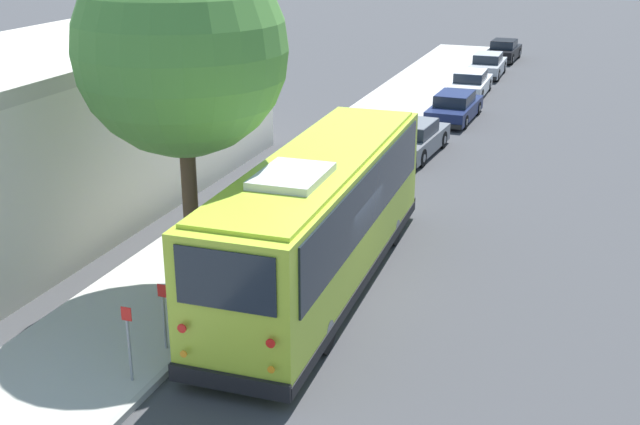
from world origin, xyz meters
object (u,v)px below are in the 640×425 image
at_px(parked_sedan_navy, 455,107).
at_px(parked_sedan_black, 504,51).
at_px(fire_hydrant, 336,178).
at_px(parked_sedan_gray, 414,139).
at_px(street_tree, 183,34).
at_px(parked_sedan_silver, 488,65).
at_px(sign_post_near, 129,343).
at_px(shuttle_bus, 320,214).
at_px(sign_post_far, 164,316).
at_px(parked_sedan_white, 470,84).

bearing_deg(parked_sedan_navy, parked_sedan_black, 2.30).
bearing_deg(fire_hydrant, parked_sedan_navy, -8.54).
relative_size(parked_sedan_navy, fire_hydrant, 5.76).
bearing_deg(parked_sedan_gray, street_tree, 174.02).
relative_size(parked_sedan_gray, parked_sedan_navy, 1.01).
xyz_separation_m(parked_sedan_silver, sign_post_near, (-35.23, 1.51, 0.35)).
height_order(shuttle_bus, parked_sedan_gray, shuttle_bus).
distance_m(parked_sedan_navy, parked_sedan_silver, 11.24).
height_order(sign_post_near, fire_hydrant, sign_post_near).
xyz_separation_m(shuttle_bus, street_tree, (-0.99, 2.92, 4.31)).
relative_size(parked_sedan_silver, sign_post_far, 2.92).
relative_size(parked_sedan_black, fire_hydrant, 5.23).
distance_m(parked_sedan_silver, sign_post_far, 33.95).
distance_m(shuttle_bus, parked_sedan_black, 35.39).
height_order(street_tree, fire_hydrant, street_tree).
xyz_separation_m(parked_sedan_gray, parked_sedan_silver, (17.38, -0.17, -0.00)).
relative_size(parked_sedan_navy, sign_post_near, 2.93).
bearing_deg(shuttle_bus, parked_sedan_gray, 1.19).
height_order(parked_sedan_white, sign_post_near, sign_post_near).
distance_m(parked_sedan_silver, sign_post_near, 35.27).
distance_m(parked_sedan_navy, parked_sedan_black, 16.95).
xyz_separation_m(parked_sedan_white, street_tree, (-25.09, 2.48, 5.64)).
bearing_deg(fire_hydrant, street_tree, 172.63).
height_order(parked_sedan_white, street_tree, street_tree).
bearing_deg(fire_hydrant, parked_sedan_silver, -3.76).
bearing_deg(parked_sedan_black, parked_sedan_white, -178.44).
bearing_deg(sign_post_near, parked_sedan_silver, -2.45).
relative_size(street_tree, sign_post_far, 6.05).
height_order(parked_sedan_black, sign_post_far, sign_post_far).
height_order(shuttle_bus, parked_sedan_white, shuttle_bus).
relative_size(parked_sedan_gray, parked_sedan_white, 1.04).
height_order(parked_sedan_silver, parked_sedan_black, parked_sedan_silver).
bearing_deg(parked_sedan_gray, parked_sedan_navy, 0.19).
bearing_deg(parked_sedan_black, sign_post_near, -179.86).
distance_m(parked_sedan_black, sign_post_far, 39.66).
relative_size(parked_sedan_white, parked_sedan_black, 1.06).
distance_m(parked_sedan_navy, sign_post_near, 24.07).
xyz_separation_m(shuttle_bus, parked_sedan_white, (24.09, 0.43, -1.33)).
height_order(parked_sedan_silver, street_tree, street_tree).
height_order(parked_sedan_navy, parked_sedan_white, parked_sedan_white).
bearing_deg(parked_sedan_white, fire_hydrant, 174.56).
relative_size(parked_sedan_silver, sign_post_near, 2.71).
bearing_deg(parked_sedan_white, sign_post_far, 176.44).
distance_m(parked_sedan_white, parked_sedan_black, 11.27).
height_order(parked_sedan_white, parked_sedan_silver, parked_sedan_silver).
xyz_separation_m(parked_sedan_navy, sign_post_far, (-22.68, 1.75, 0.32)).
xyz_separation_m(shuttle_bus, sign_post_far, (-4.26, 1.91, -1.01)).
bearing_deg(sign_post_far, parked_sedan_black, -2.39).
xyz_separation_m(parked_sedan_white, parked_sedan_silver, (5.56, -0.03, 0.03)).
relative_size(sign_post_near, sign_post_far, 1.08).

